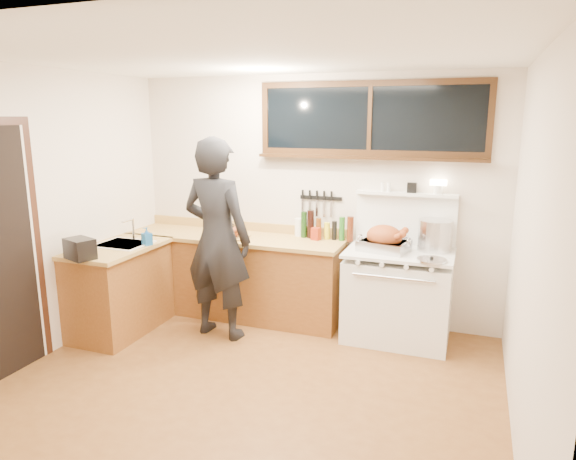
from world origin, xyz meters
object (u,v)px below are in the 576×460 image
at_px(cutting_board, 232,234).
at_px(man, 217,239).
at_px(roast_turkey, 385,240).
at_px(vintage_stove, 398,293).

bearing_deg(cutting_board, man, -82.87).
bearing_deg(man, cutting_board, 97.13).
bearing_deg(roast_turkey, man, -162.66).
height_order(man, roast_turkey, man).
relative_size(man, cutting_board, 4.82).
bearing_deg(man, vintage_stove, 17.30).
distance_m(vintage_stove, roast_turkey, 0.56).
xyz_separation_m(man, cutting_board, (-0.05, 0.44, -0.04)).
distance_m(vintage_stove, cutting_board, 1.82).
bearing_deg(roast_turkey, vintage_stove, 16.91).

